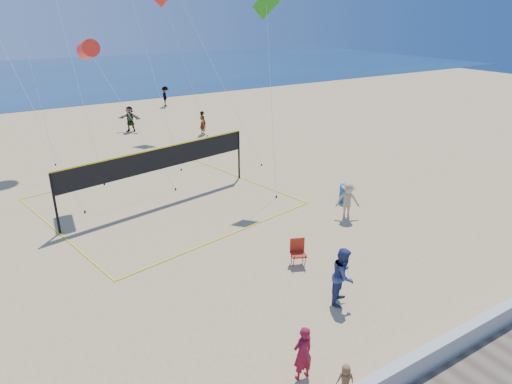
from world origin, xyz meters
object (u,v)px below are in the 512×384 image
woman (303,353)px  volleyball_net (159,165)px  camp_chair (298,250)px  trash_barrel (345,193)px

woman → volleyball_net: size_ratio=0.13×
camp_chair → volleyball_net: bearing=127.4°
woman → camp_chair: woman is taller
trash_barrel → camp_chair: bearing=-147.6°
woman → volleyball_net: 12.54m
woman → trash_barrel: size_ratio=1.82×
camp_chair → trash_barrel: 6.36m
woman → trash_barrel: woman is taller
trash_barrel → volleyball_net: size_ratio=0.07×
woman → camp_chair: bearing=-125.6°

